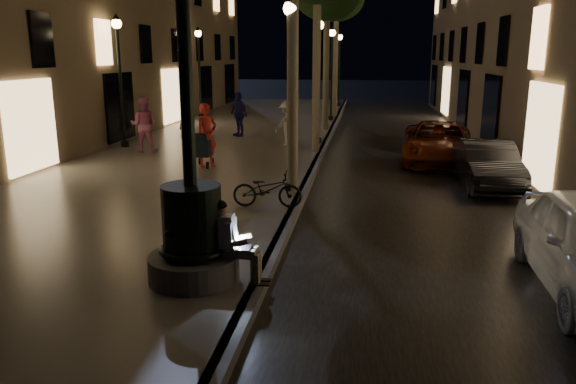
% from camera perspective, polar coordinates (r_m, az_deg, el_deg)
% --- Properties ---
extents(ground, '(120.00, 120.00, 0.00)m').
position_cam_1_polar(ground, '(21.23, 3.59, 4.06)').
color(ground, black).
rests_on(ground, ground).
extents(cobble_lane, '(6.00, 45.00, 0.02)m').
position_cam_1_polar(cobble_lane, '(21.22, 11.71, 3.82)').
color(cobble_lane, black).
rests_on(cobble_lane, ground).
extents(promenade, '(8.00, 45.00, 0.20)m').
position_cam_1_polar(promenade, '(21.87, -6.94, 4.55)').
color(promenade, slate).
rests_on(promenade, ground).
extents(curb_strip, '(0.25, 45.00, 0.20)m').
position_cam_1_polar(curb_strip, '(21.21, 3.60, 4.33)').
color(curb_strip, '#59595B').
rests_on(curb_strip, ground).
extents(fountain_lamppost, '(1.40, 1.40, 5.21)m').
position_cam_1_polar(fountain_lamppost, '(8.61, -9.75, -2.49)').
color(fountain_lamppost, '#59595B').
rests_on(fountain_lamppost, promenade).
extents(seated_man_laptop, '(0.91, 0.31, 1.28)m').
position_cam_1_polar(seated_man_laptop, '(8.54, -5.74, -4.77)').
color(seated_man_laptop, tan).
rests_on(seated_man_laptop, promenade).
extents(tree_far, '(3.00, 3.00, 7.50)m').
position_cam_1_polar(tree_far, '(32.03, 4.97, 18.88)').
color(tree_far, '#6B604C').
rests_on(tree_far, promenade).
extents(lamp_curb_a, '(0.36, 0.36, 4.81)m').
position_cam_1_polar(lamp_curb_a, '(13.99, 0.27, 12.35)').
color(lamp_curb_a, black).
rests_on(lamp_curb_a, promenade).
extents(lamp_curb_b, '(0.36, 0.36, 4.81)m').
position_cam_1_polar(lamp_curb_b, '(21.94, 3.13, 12.89)').
color(lamp_curb_b, black).
rests_on(lamp_curb_b, promenade).
extents(lamp_curb_c, '(0.36, 0.36, 4.81)m').
position_cam_1_polar(lamp_curb_c, '(29.92, 4.47, 13.12)').
color(lamp_curb_c, black).
rests_on(lamp_curb_c, promenade).
extents(lamp_curb_d, '(0.36, 0.36, 4.81)m').
position_cam_1_polar(lamp_curb_d, '(37.91, 5.25, 13.26)').
color(lamp_curb_d, black).
rests_on(lamp_curb_d, promenade).
extents(lamp_left_b, '(0.36, 0.36, 4.81)m').
position_cam_1_polar(lamp_left_b, '(21.79, -16.76, 12.33)').
color(lamp_left_b, black).
rests_on(lamp_left_b, promenade).
extents(lamp_left_c, '(0.36, 0.36, 4.81)m').
position_cam_1_polar(lamp_left_c, '(31.18, -9.02, 13.03)').
color(lamp_left_c, black).
rests_on(lamp_left_c, promenade).
extents(stroller, '(0.54, 1.19, 1.22)m').
position_cam_1_polar(stroller, '(17.47, -8.63, 4.50)').
color(stroller, black).
rests_on(stroller, promenade).
extents(car_second, '(1.38, 3.92, 1.29)m').
position_cam_1_polar(car_second, '(16.35, 19.56, 2.63)').
color(car_second, black).
rests_on(car_second, ground).
extents(car_third, '(2.71, 5.16, 1.39)m').
position_cam_1_polar(car_third, '(19.56, 15.04, 4.83)').
color(car_third, maroon).
rests_on(car_third, ground).
extents(pedestrian_red, '(0.81, 0.85, 1.96)m').
position_cam_1_polar(pedestrian_red, '(17.45, -8.24, 5.74)').
color(pedestrian_red, red).
rests_on(pedestrian_red, promenade).
extents(pedestrian_pink, '(1.04, 0.86, 1.92)m').
position_cam_1_polar(pedestrian_pink, '(20.65, -14.45, 6.64)').
color(pedestrian_pink, '#CC6C96').
rests_on(pedestrian_pink, promenade).
extents(pedestrian_white, '(1.17, 1.22, 1.66)m').
position_cam_1_polar(pedestrian_white, '(21.45, -0.12, 6.98)').
color(pedestrian_white, silver).
rests_on(pedestrian_white, promenade).
extents(pedestrian_blue, '(1.11, 1.08, 1.87)m').
position_cam_1_polar(pedestrian_blue, '(23.98, -5.04, 7.90)').
color(pedestrian_blue, navy).
rests_on(pedestrian_blue, promenade).
extents(pedestrian_dark, '(0.67, 0.95, 1.84)m').
position_cam_1_polar(pedestrian_dark, '(25.72, -10.37, 8.10)').
color(pedestrian_dark, '#2E2F33').
rests_on(pedestrian_dark, promenade).
extents(bicycle, '(1.60, 0.61, 0.83)m').
position_cam_1_polar(bicycle, '(12.74, -2.12, 0.28)').
color(bicycle, black).
rests_on(bicycle, promenade).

